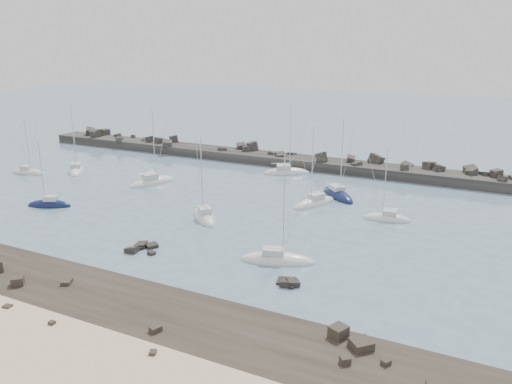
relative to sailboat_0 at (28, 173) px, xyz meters
The scene contains 15 objects.
ground 47.45m from the sailboat_0, 12.21° to the right, with size 400.00×400.00×0.00m, color slate.
rock_shelf 56.45m from the sailboat_0, 34.55° to the right, with size 140.00×12.10×1.92m.
rock_cluster_near 46.08m from the sailboat_0, 24.75° to the right, with size 4.04×3.83×1.55m.
rock_cluster_far 64.48m from the sailboat_0, 18.03° to the right, with size 2.74×2.01×1.34m.
breakwater 47.62m from the sailboat_0, 36.04° to the left, with size 115.00×7.80×5.24m.
sailboat_0 is the anchor object (origin of this frame).
sailboat_1 8.68m from the sailboat_0, 37.42° to the left, with size 7.72×8.51×13.96m.
sailboat_2 22.71m from the sailboat_0, 32.93° to the right, with size 6.99×4.41×10.91m.
sailboat_3 25.73m from the sailboat_0, 10.57° to the left, with size 5.85×9.30×14.21m.
sailboat_4 48.57m from the sailboat_0, 26.05° to the left, with size 9.02×6.97×14.07m.
sailboat_5 43.48m from the sailboat_0, ahead, with size 7.33×7.16×12.63m.
sailboat_6 55.09m from the sailboat_0, ahead, with size 5.86×8.56×13.15m.
sailboat_7 59.94m from the sailboat_0, 14.82° to the right, with size 8.83×5.08×13.38m.
sailboat_8 57.93m from the sailboat_0, 11.58° to the left, with size 8.09×8.22×13.98m.
sailboat_9 66.28m from the sailboat_0, ahead, with size 7.08×3.25×10.93m.
Camera 1 is at (32.19, -52.80, 23.88)m, focal length 35.00 mm.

